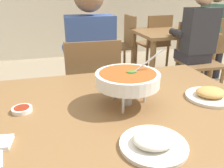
% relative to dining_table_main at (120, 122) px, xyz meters
% --- Properties ---
extents(dining_table_main, '(1.33, 0.99, 0.72)m').
position_rel_dining_table_main_xyz_m(dining_table_main, '(0.00, 0.00, 0.00)').
color(dining_table_main, brown).
rests_on(dining_table_main, ground_plane).
extents(chair_diner_main, '(0.44, 0.44, 0.90)m').
position_rel_dining_table_main_xyz_m(chair_diner_main, '(-0.00, 0.78, -0.12)').
color(chair_diner_main, brown).
rests_on(chair_diner_main, ground_plane).
extents(diner_main, '(0.40, 0.45, 1.31)m').
position_rel_dining_table_main_xyz_m(diner_main, '(0.00, 0.82, 0.12)').
color(diner_main, '#2D2D38').
rests_on(diner_main, ground_plane).
extents(curry_bowl, '(0.33, 0.30, 0.26)m').
position_rel_dining_table_main_xyz_m(curry_bowl, '(0.03, -0.00, 0.22)').
color(curry_bowl, silver).
rests_on(curry_bowl, dining_table_main).
extents(rice_plate, '(0.24, 0.24, 0.06)m').
position_rel_dining_table_main_xyz_m(rice_plate, '(0.02, -0.34, 0.11)').
color(rice_plate, white).
rests_on(rice_plate, dining_table_main).
extents(appetizer_plate, '(0.24, 0.24, 0.06)m').
position_rel_dining_table_main_xyz_m(appetizer_plate, '(0.46, -0.05, 0.11)').
color(appetizer_plate, white).
rests_on(appetizer_plate, dining_table_main).
extents(sauce_dish, '(0.09, 0.09, 0.02)m').
position_rel_dining_table_main_xyz_m(sauce_dish, '(-0.45, 0.05, 0.10)').
color(sauce_dish, white).
rests_on(sauce_dish, dining_table_main).
extents(spoon_utensil, '(0.04, 0.17, 0.01)m').
position_rel_dining_table_main_xyz_m(spoon_utensil, '(-0.49, -0.23, 0.10)').
color(spoon_utensil, silver).
rests_on(spoon_utensil, dining_table_main).
extents(dining_table_far, '(1.00, 0.80, 0.72)m').
position_rel_dining_table_main_xyz_m(dining_table_far, '(1.35, 1.93, -0.03)').
color(dining_table_far, brown).
rests_on(dining_table_far, ground_plane).
extents(chair_bg_left, '(0.45, 0.45, 0.90)m').
position_rel_dining_table_main_xyz_m(chair_bg_left, '(1.98, 1.82, -0.12)').
color(chair_bg_left, brown).
rests_on(chair_bg_left, ground_plane).
extents(chair_bg_middle, '(0.46, 0.46, 0.90)m').
position_rel_dining_table_main_xyz_m(chair_bg_middle, '(1.41, 1.41, -0.12)').
color(chair_bg_middle, brown).
rests_on(chair_bg_middle, ground_plane).
extents(chair_bg_right, '(0.48, 0.48, 0.90)m').
position_rel_dining_table_main_xyz_m(chair_bg_right, '(1.34, 2.41, -0.12)').
color(chair_bg_right, brown).
rests_on(chair_bg_right, ground_plane).
extents(chair_bg_corner, '(0.45, 0.45, 0.90)m').
position_rel_dining_table_main_xyz_m(chair_bg_corner, '(0.80, 2.44, -0.12)').
color(chair_bg_corner, brown).
rests_on(chair_bg_corner, ground_plane).
extents(patron_bg_left, '(0.40, 0.45, 1.31)m').
position_rel_dining_table_main_xyz_m(patron_bg_left, '(2.01, 1.91, 0.12)').
color(patron_bg_left, '#2D2D38').
rests_on(patron_bg_left, ground_plane).
extents(patron_bg_middle, '(0.40, 0.45, 1.31)m').
position_rel_dining_table_main_xyz_m(patron_bg_middle, '(1.35, 1.36, 0.12)').
color(patron_bg_middle, '#2D2D38').
rests_on(patron_bg_middle, ground_plane).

